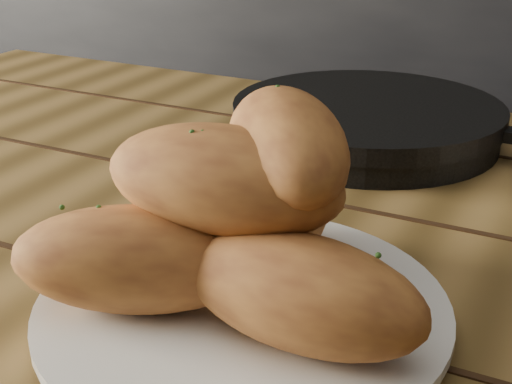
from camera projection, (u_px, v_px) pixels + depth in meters
name	position (u px, v px, depth m)	size (l,w,h in m)	color
counter	(374.00, 152.00, 1.66)	(2.80, 0.60, 0.90)	black
table	(267.00, 339.00, 0.63)	(1.47, 0.95, 0.75)	olive
plate	(243.00, 310.00, 0.49)	(0.28, 0.28, 0.02)	white
bread_rolls	(242.00, 219.00, 0.46)	(0.28, 0.24, 0.14)	#CC8038
skillet	(368.00, 121.00, 0.83)	(0.45, 0.31, 0.05)	black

